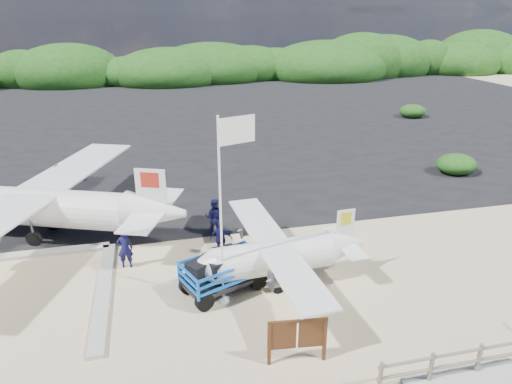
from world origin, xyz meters
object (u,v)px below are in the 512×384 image
crew_c (221,239)px  signboard (296,361)px  flagpole (223,300)px  baggage_cart (224,291)px  aircraft_small (50,128)px  aircraft_large (341,128)px  crew_b (214,217)px  crew_a (125,248)px

crew_c → signboard: bearing=113.0°
flagpole → crew_c: (0.44, 3.05, 0.80)m
baggage_cart → signboard: (1.46, -4.06, 0.00)m
aircraft_small → signboard: bearing=107.3°
aircraft_large → flagpole: bearing=79.6°
flagpole → crew_b: bearing=84.9°
flagpole → aircraft_large: (14.07, 22.53, 0.00)m
crew_b → aircraft_small: (-10.89, 23.36, -0.87)m
crew_b → crew_c: bearing=108.9°
baggage_cart → flagpole: bearing=-122.2°
crew_a → crew_b: bearing=-146.3°
crew_c → aircraft_large: 23.79m
signboard → crew_b: 8.70m
baggage_cart → crew_b: crew_b is taller
baggage_cart → aircraft_small: bearing=89.1°
flagpole → crew_a: bearing=137.6°
signboard → crew_a: size_ratio=1.10×
signboard → crew_a: (-4.93, 6.59, 0.83)m
baggage_cart → crew_c: crew_c is taller
flagpole → crew_a: (-3.37, 3.08, 0.83)m
flagpole → crew_a: 4.64m
crew_b → aircraft_large: (13.61, 17.46, -0.87)m
aircraft_small → crew_a: bearing=102.3°
aircraft_large → baggage_cart: bearing=79.2°
crew_a → crew_b: (3.82, 1.99, 0.05)m
baggage_cart → crew_a: crew_a is taller
crew_c → aircraft_large: size_ratio=0.11×
signboard → aircraft_large: 28.89m
crew_b → aircraft_large: size_ratio=0.12×
flagpole → crew_c: bearing=81.9°
signboard → crew_b: crew_b is taller
aircraft_large → signboard: bearing=85.9°
crew_c → aircraft_small: 27.62m
crew_c → crew_b: bearing=-77.2°
crew_b → crew_c: crew_b is taller
flagpole → crew_a: size_ratio=3.97×
signboard → aircraft_small: size_ratio=0.26×
crew_a → aircraft_large: 26.14m
crew_b → crew_c: (-0.02, -2.02, -0.08)m
aircraft_large → aircraft_small: size_ratio=2.10×
signboard → crew_c: (-1.12, 6.57, 0.80)m
signboard → aircraft_large: (12.51, 26.04, 0.00)m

